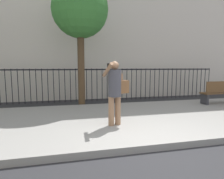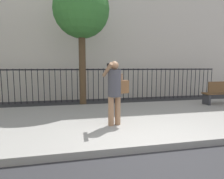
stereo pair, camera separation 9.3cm
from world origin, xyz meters
name	(u,v)px [view 1 (the left image)]	position (x,y,z in m)	size (l,w,h in m)	color
ground_plane	(161,151)	(0.00, 0.00, 0.00)	(60.00, 60.00, 0.00)	#28282B
sidewalk	(127,119)	(0.00, 2.20, 0.07)	(28.00, 4.40, 0.15)	gray
building_facade	(96,12)	(0.00, 8.50, 4.96)	(28.00, 4.00, 9.92)	beige
iron_fence	(105,80)	(0.00, 5.90, 1.02)	(12.03, 0.04, 1.60)	black
pedestrian_on_phone	(116,88)	(-0.57, 1.45, 1.13)	(0.71, 0.51, 1.68)	#936B4C
street_bench	(221,92)	(4.39, 3.26, 0.65)	(1.60, 0.45, 0.95)	brown
street_tree_near	(80,11)	(-1.23, 4.61, 3.89)	(2.24, 2.24, 5.07)	#4C3823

